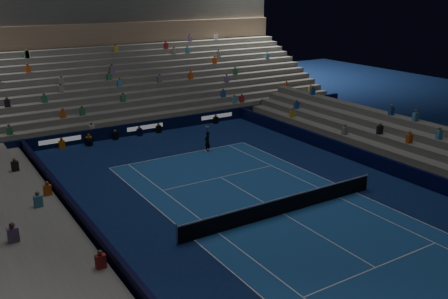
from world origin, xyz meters
TOP-DOWN VIEW (x-y plane):
  - ground at (0.00, 0.00)m, footprint 90.00×90.00m
  - court_surface at (0.00, 0.00)m, footprint 10.97×23.77m
  - sponsor_barrier_far at (0.00, 18.50)m, footprint 44.00×0.25m
  - sponsor_barrier_east at (9.70, 0.00)m, footprint 0.25×37.00m
  - sponsor_barrier_west at (-9.70, 0.00)m, footprint 0.25×37.00m
  - grandstand_main at (0.00, 27.90)m, footprint 44.00×15.20m
  - grandstand_east at (13.17, 0.00)m, footprint 5.00×37.00m
  - grandstand_west at (-13.17, 0.00)m, footprint 5.00×37.00m
  - tennis_net at (0.00, 0.00)m, footprint 12.90×0.10m
  - tennis_player at (1.98, 11.48)m, footprint 0.66×0.55m
  - broadcast_camera at (-5.04, 17.62)m, footprint 0.56×0.92m

SIDE VIEW (x-z plane):
  - ground at x=0.00m, z-range 0.00..0.00m
  - court_surface at x=0.00m, z-range 0.00..0.01m
  - broadcast_camera at x=-5.04m, z-range 0.01..0.55m
  - sponsor_barrier_far at x=0.00m, z-range 0.00..1.00m
  - sponsor_barrier_east at x=9.70m, z-range 0.00..1.00m
  - sponsor_barrier_west at x=-9.70m, z-range 0.00..1.00m
  - tennis_net at x=0.00m, z-range -0.05..1.05m
  - tennis_player at x=1.98m, z-range 0.00..1.54m
  - grandstand_east at x=13.17m, z-range -0.33..2.17m
  - grandstand_west at x=-13.17m, z-range -0.33..2.17m
  - grandstand_main at x=0.00m, z-range -2.22..8.98m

